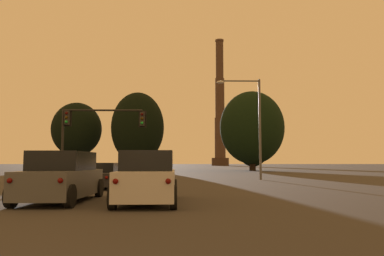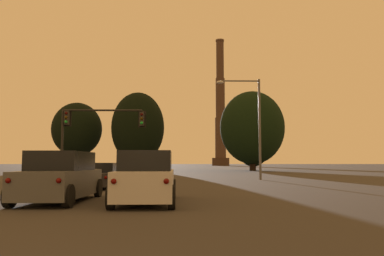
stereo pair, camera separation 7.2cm
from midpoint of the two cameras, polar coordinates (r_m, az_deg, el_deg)
suv_left_lane_second at (r=14.89m, az=-19.23°, el=-7.11°), size 2.18×4.93×1.86m
suv_center_lane_second at (r=13.76m, az=-6.78°, el=-7.54°), size 2.19×4.94×1.86m
sedan_left_lane_front at (r=22.25m, az=-13.58°, el=-7.13°), size 2.04×4.73×1.43m
traffic_light_overhead_left at (r=28.79m, az=-15.00°, el=0.38°), size 6.36×0.50×5.43m
street_lamp at (r=32.19m, az=9.24°, el=1.69°), size 3.76×0.36×8.55m
smokestack at (r=161.69m, az=4.36°, el=1.92°), size 7.35×7.35×55.03m
treeline_center_left at (r=67.84m, az=9.29°, el=-0.98°), size 7.24×6.51×12.20m
treeline_left_mid at (r=68.62m, az=-8.22°, el=0.04°), size 9.55×8.59×14.18m
treeline_center_right at (r=74.09m, az=-17.11°, el=-0.21°), size 9.36×8.42×12.75m
treeline_far_right at (r=65.16m, az=9.18°, el=0.06°), size 11.06×9.95×13.69m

